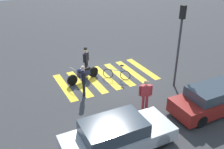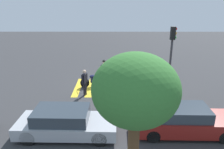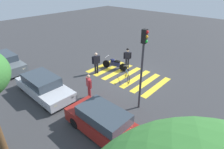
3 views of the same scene
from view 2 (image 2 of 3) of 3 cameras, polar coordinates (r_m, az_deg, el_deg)
name	(u,v)px [view 2 (image 2 of 3)]	position (r m, az deg, el deg)	size (l,w,h in m)	color
ground_plane	(115,87)	(15.38, 0.84, -3.45)	(60.00, 60.00, 0.00)	#38383A
police_motorcycle	(96,80)	(15.46, -4.48, -1.55)	(2.18, 0.84, 1.04)	black
leaning_bicycle	(122,85)	(14.76, 2.63, -2.94)	(1.32, 1.17, 0.98)	black
officer_on_foot	(85,81)	(13.87, -7.42, -1.68)	(0.36, 0.66, 1.76)	black
officer_by_motorcycle	(104,69)	(16.13, -2.18, 1.45)	(0.50, 0.49, 1.76)	black
pedestrian_bystander	(119,100)	(11.32, 1.80, -6.91)	(0.62, 0.36, 1.65)	#B22D33
crosswalk_stripes	(115,87)	(15.38, 0.84, -3.44)	(5.85, 3.50, 0.01)	yellow
car_maroon_wagon	(184,121)	(10.58, 18.80, -11.74)	(4.64, 1.75, 1.37)	black
car_silver_sedan	(66,122)	(10.19, -12.43, -12.53)	(4.58, 1.89, 1.30)	black
traffic_light_pole	(171,55)	(12.22, 15.69, 5.08)	(0.34, 0.25, 4.64)	#38383D
street_tree_mid	(135,92)	(5.35, 6.34, -4.77)	(2.23, 2.23, 4.76)	brown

